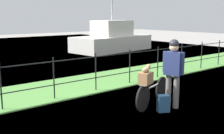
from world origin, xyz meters
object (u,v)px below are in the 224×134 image
object	(u,v)px
terrier_dog	(146,69)
moored_boat_near	(112,40)
bicycle_main	(152,93)
cyclist_person	(173,67)
wooden_crate	(146,78)
backpack_on_paving	(163,103)

from	to	relation	value
terrier_dog	moored_boat_near	distance (m)	11.68
bicycle_main	cyclist_person	xyz separation A→B (m)	(0.29, -0.38, 0.66)
wooden_crate	bicycle_main	bearing A→B (deg)	16.81
cyclist_person	moored_boat_near	bearing A→B (deg)	57.96
terrier_dog	moored_boat_near	world-z (taller)	moored_boat_near
bicycle_main	terrier_dog	bearing A→B (deg)	-163.19
wooden_crate	backpack_on_paving	distance (m)	0.72
terrier_dog	backpack_on_paving	bearing A→B (deg)	-57.11
moored_boat_near	terrier_dog	bearing A→B (deg)	-125.42
terrier_dog	cyclist_person	xyz separation A→B (m)	(0.64, -0.28, 0.00)
terrier_dog	bicycle_main	bearing A→B (deg)	16.81
bicycle_main	backpack_on_paving	world-z (taller)	bicycle_main
cyclist_person	terrier_dog	bearing A→B (deg)	156.61
backpack_on_paving	moored_boat_near	size ratio (longest dim) A/B	0.07
terrier_dog	backpack_on_paving	size ratio (longest dim) A/B	0.81
bicycle_main	terrier_dog	distance (m)	0.75
bicycle_main	wooden_crate	distance (m)	0.59
backpack_on_paving	bicycle_main	bearing A→B (deg)	-74.80
cyclist_person	moored_boat_near	world-z (taller)	moored_boat_near
backpack_on_paving	terrier_dog	bearing A→B (deg)	-27.37
bicycle_main	backpack_on_paving	distance (m)	0.49
wooden_crate	cyclist_person	bearing A→B (deg)	-22.11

